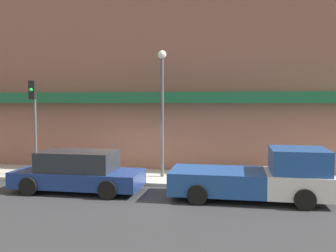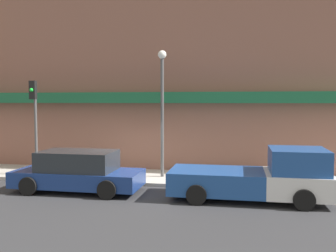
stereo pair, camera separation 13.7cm
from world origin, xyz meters
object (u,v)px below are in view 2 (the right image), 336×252
parked_car (78,172)px  fire_hydrant (93,170)px  traffic_light (34,111)px  pickup_truck (260,177)px  street_lamp (162,98)px

parked_car → fire_hydrant: (-0.17, 1.89, -0.30)m
parked_car → traffic_light: 4.10m
pickup_truck → fire_hydrant: 7.07m
traffic_light → pickup_truck: bearing=-11.5°
street_lamp → pickup_truck: bearing=-33.7°
fire_hydrant → street_lamp: street_lamp is taller
parked_car → traffic_light: bearing=144.8°
pickup_truck → street_lamp: street_lamp is taller
pickup_truck → traffic_light: bearing=167.7°
pickup_truck → traffic_light: traffic_light is taller
parked_car → street_lamp: size_ratio=0.89×
traffic_light → street_lamp: bearing=7.2°
pickup_truck → parked_car: size_ratio=1.13×
fire_hydrant → traffic_light: (-2.70, 0.05, 2.51)m
pickup_truck → parked_car: (-6.63, -0.00, -0.05)m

